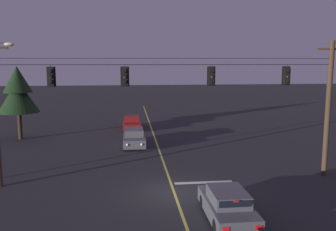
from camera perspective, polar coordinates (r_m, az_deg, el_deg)
The scene contains 12 objects.
ground_plane at distance 19.73m, azimuth 0.98°, elevation -12.07°, with size 180.00×180.00×0.00m, color #28282B.
lane_centre_stripe at distance 27.33m, azimuth -1.16°, elevation -6.18°, with size 0.14×60.00×0.01m, color #D1C64C.
stop_bar_paint at distance 21.34m, azimuth 5.65°, elevation -10.48°, with size 3.40×0.36×0.01m, color silver.
signal_span_assembly at distance 20.64m, azimuth 0.31°, elevation 1.03°, with size 20.99×0.32×8.17m.
traffic_light_leftmost at distance 20.76m, azimuth -18.06°, elevation 5.83°, with size 0.48×0.41×1.22m.
traffic_light_left_inner at distance 20.33m, azimuth -6.84°, elevation 6.13°, with size 0.48×0.41×1.22m.
traffic_light_centre at distance 20.88m, azimuth 6.94°, elevation 6.19°, with size 0.48×0.41×1.22m.
traffic_light_right_inner at distance 22.34m, azimuth 18.29°, elevation 5.98°, with size 0.48×0.41×1.22m.
car_waiting_near_lane at distance 16.58m, azimuth 9.36°, elevation -13.88°, with size 1.80×4.33×1.39m.
car_oncoming_lead at distance 30.26m, azimuth -5.38°, elevation -3.52°, with size 1.80×4.42×1.39m.
car_oncoming_trailing at distance 37.57m, azimuth -5.75°, elevation -1.16°, with size 1.80×4.42×1.39m.
tree_verge_near at distance 34.65m, azimuth -22.64°, elevation 3.49°, with size 3.58×3.58×6.57m.
Camera 1 is at (-2.36, -18.32, 6.93)m, focal length 38.56 mm.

